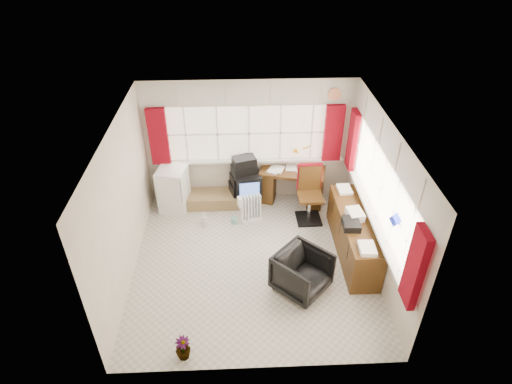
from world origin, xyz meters
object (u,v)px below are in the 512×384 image
desk_lamp (309,151)px  mini_fridge (174,189)px  credenza (353,234)px  radiator (251,211)px  task_chair (309,191)px  office_chair (302,273)px  tv_bench (223,199)px  crt_tv (248,183)px  desk (292,184)px

desk_lamp → mini_fridge: bearing=-172.1°
credenza → mini_fridge: (-3.23, 1.43, 0.06)m
desk_lamp → radiator: (-1.19, -0.86, -0.79)m
desk_lamp → task_chair: 0.87m
office_chair → radiator: office_chair is taller
tv_bench → crt_tv: crt_tv is taller
task_chair → radiator: size_ratio=1.91×
office_chair → mini_fridge: mini_fridge is taller
desk → mini_fridge: 2.36m
desk → radiator: (-0.86, -0.66, -0.16)m
desk → radiator: 1.09m
crt_tv → mini_fridge: 1.46m
desk → office_chair: desk is taller
radiator → credenza: 1.98m
tv_bench → office_chair: bearing=-61.3°
crt_tv → office_chair: bearing=-71.7°
desk_lamp → radiator: bearing=-144.2°
radiator → tv_bench: (-0.55, 0.58, -0.11)m
office_chair → tv_bench: bearing=72.3°
desk_lamp → tv_bench: (-1.74, -0.28, -0.91)m
crt_tv → desk: bearing=5.0°
desk_lamp → credenza: desk_lamp is taller
office_chair → tv_bench: size_ratio=0.55×
desk → office_chair: 2.43m
credenza → crt_tv: (-1.77, 1.52, 0.09)m
radiator → credenza: (1.73, -0.94, 0.15)m
radiator → credenza: bearing=-28.4°
desk → office_chair: bearing=-92.7°
desk → mini_fridge: size_ratio=1.53×
office_chair → mini_fridge: size_ratio=0.85×
tv_bench → mini_fridge: mini_fridge is taller
crt_tv → mini_fridge: size_ratio=0.62×
desk → task_chair: task_chair is taller
credenza → office_chair: bearing=-140.2°
tv_bench → desk: bearing=3.3°
crt_tv → mini_fridge: mini_fridge is taller
desk_lamp → credenza: size_ratio=0.22×
radiator → task_chair: bearing=5.7°
desk → desk_lamp: (0.34, 0.20, 0.63)m
desk → crt_tv: 0.90m
credenza → crt_tv: credenza is taller
task_chair → office_chair: bearing=-101.2°
radiator → credenza: size_ratio=0.29×
radiator → crt_tv: crt_tv is taller
radiator → office_chair: bearing=-67.3°
desk → task_chair: size_ratio=1.22×
credenza → radiator: bearing=151.6°
radiator → mini_fridge: mini_fridge is taller
office_chair → mini_fridge: 3.17m
radiator → crt_tv: 0.63m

